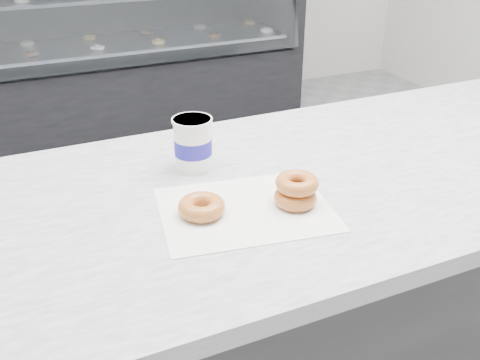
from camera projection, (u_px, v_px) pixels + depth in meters
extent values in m
plane|color=gray|center=(257.00, 300.00, 2.18)|extent=(5.00, 5.00, 0.00)
cube|color=#333335|center=(351.00, 312.00, 1.50)|extent=(3.00, 0.70, 0.86)
cube|color=silver|center=(370.00, 168.00, 1.28)|extent=(3.06, 0.76, 0.04)
cube|color=black|center=(128.00, 90.00, 3.76)|extent=(2.40, 0.70, 0.50)
cube|color=white|center=(131.00, 5.00, 3.21)|extent=(2.28, 0.16, 0.70)
cube|color=silver|center=(124.00, 43.00, 3.60)|extent=(2.20, 0.55, 0.02)
cube|color=silver|center=(246.00, 209.00, 1.08)|extent=(0.38, 0.31, 0.00)
torus|color=#C77536|center=(202.00, 207.00, 1.05)|extent=(0.12, 0.12, 0.03)
torus|color=#C77536|center=(295.00, 198.00, 1.08)|extent=(0.09, 0.09, 0.03)
torus|color=#C77536|center=(297.00, 183.00, 1.07)|extent=(0.11, 0.11, 0.03)
cylinder|color=white|center=(193.00, 144.00, 1.21)|extent=(0.11, 0.11, 0.12)
cylinder|color=white|center=(192.00, 120.00, 1.18)|extent=(0.09, 0.09, 0.01)
cylinder|color=navy|center=(193.00, 146.00, 1.21)|extent=(0.11, 0.11, 0.04)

